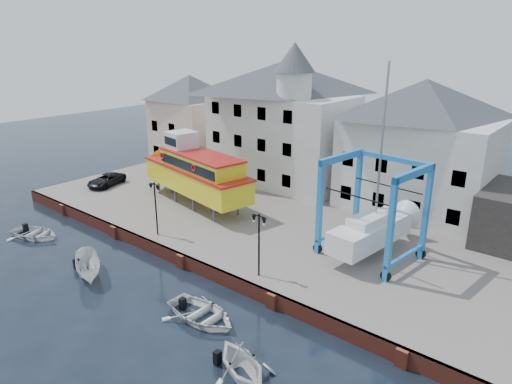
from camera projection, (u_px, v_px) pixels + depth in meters
The scene contains 15 objects.
ground at pixel (182, 268), 32.03m from camera, with size 140.00×140.00×0.00m, color black.
hardstanding at pixel (276, 216), 39.92m from camera, with size 44.00×22.00×1.00m, color #645F5B.
quay_wall at pixel (183, 261), 31.94m from camera, with size 44.00×0.47×1.00m.
building_pink at pixel (191, 119), 54.06m from camera, with size 8.00×7.00×10.30m.
building_white_main at pixel (283, 121), 46.07m from camera, with size 14.00×8.30×14.00m.
building_white_right at pixel (419, 147), 38.41m from camera, with size 12.00×8.00×11.20m.
lamp_post_left at pixel (155, 195), 33.97m from camera, with size 1.12×0.32×4.20m.
lamp_post_right at pixel (259, 229), 27.96m from camera, with size 1.12×0.32×4.20m.
tour_boat at pixel (191, 170), 41.11m from camera, with size 14.90×6.14×6.32m.
travel_lift at pixel (377, 223), 31.42m from camera, with size 6.60×8.80×12.99m.
van at pixel (106, 180), 46.43m from camera, with size 1.99×4.31×1.20m, color black.
motorboat_a at pixel (90, 276), 30.92m from camera, with size 1.59×4.22×1.63m, color white.
motorboat_b at pixel (202, 319), 26.14m from camera, with size 3.35×4.69×0.97m, color white.
motorboat_c at pixel (242, 379), 21.57m from camera, with size 3.24×3.76×1.98m, color white.
motorboat_d at pixel (35, 237), 36.95m from camera, with size 3.06×4.29×0.89m, color white.
Camera 1 is at (22.21, -18.82, 15.29)m, focal length 32.00 mm.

